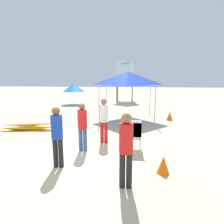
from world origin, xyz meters
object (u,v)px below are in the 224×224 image
(surfboard_pile, at_px, (29,127))
(traffic_cone_far, at_px, (170,116))
(lifeguard_near_right, at_px, (104,118))
(lifeguard_tower, at_px, (125,71))
(stacked_plastic_chairs, at_px, (134,132))
(lifeguard_near_center, at_px, (126,145))
(lifeguard_far_right, at_px, (57,133))
(beach_umbrella_left, at_px, (74,88))
(traffic_cone_near, at_px, (163,165))
(popup_canopy, at_px, (128,78))
(lifeguard_near_left, at_px, (82,124))

(surfboard_pile, relative_size, traffic_cone_far, 5.09)
(lifeguard_near_right, xyz_separation_m, traffic_cone_far, (3.32, 4.28, -0.75))
(surfboard_pile, distance_m, lifeguard_tower, 12.72)
(lifeguard_near_right, xyz_separation_m, lifeguard_tower, (0.32, 13.02, 2.13))
(stacked_plastic_chairs, distance_m, lifeguard_near_center, 2.42)
(lifeguard_far_right, distance_m, beach_umbrella_left, 12.78)
(lifeguard_tower, xyz_separation_m, beach_umbrella_left, (-4.61, -2.85, -1.60))
(traffic_cone_near, bearing_deg, stacked_plastic_chairs, 115.25)
(lifeguard_near_center, bearing_deg, traffic_cone_near, 37.90)
(surfboard_pile, height_order, lifeguard_near_center, lifeguard_near_center)
(stacked_plastic_chairs, xyz_separation_m, popup_canopy, (-0.37, 4.95, 1.82))
(popup_canopy, bearing_deg, lifeguard_near_right, -100.52)
(lifeguard_tower, bearing_deg, popup_canopy, -86.81)
(beach_umbrella_left, height_order, traffic_cone_near, beach_umbrella_left)
(lifeguard_near_left, relative_size, lifeguard_far_right, 0.96)
(lifeguard_near_center, distance_m, popup_canopy, 7.47)
(surfboard_pile, height_order, popup_canopy, popup_canopy)
(lifeguard_near_right, bearing_deg, traffic_cone_far, 52.17)
(lifeguard_far_right, distance_m, lifeguard_tower, 15.39)
(traffic_cone_near, bearing_deg, lifeguard_near_left, 152.23)
(surfboard_pile, relative_size, popup_canopy, 0.89)
(popup_canopy, bearing_deg, traffic_cone_far, -1.03)
(lifeguard_near_left, xyz_separation_m, beach_umbrella_left, (-3.68, 11.08, 0.57))
(lifeguard_near_left, relative_size, beach_umbrella_left, 0.83)
(popup_canopy, relative_size, lifeguard_tower, 0.70)
(surfboard_pile, bearing_deg, popup_canopy, 32.11)
(lifeguard_near_center, distance_m, lifeguard_far_right, 2.13)
(traffic_cone_near, relative_size, traffic_cone_far, 0.95)
(lifeguard_near_right, relative_size, traffic_cone_far, 3.35)
(lifeguard_near_center, xyz_separation_m, beach_umbrella_left, (-5.23, 13.19, 0.50))
(lifeguard_tower, height_order, beach_umbrella_left, lifeguard_tower)
(traffic_cone_far, bearing_deg, lifeguard_near_center, -108.05)
(beach_umbrella_left, bearing_deg, lifeguard_near_left, -71.65)
(lifeguard_near_right, relative_size, traffic_cone_near, 3.53)
(beach_umbrella_left, distance_m, traffic_cone_far, 9.71)
(surfboard_pile, xyz_separation_m, beach_umbrella_left, (-0.42, 8.79, 1.38))
(lifeguard_tower, bearing_deg, lifeguard_near_center, -87.76)
(stacked_plastic_chairs, xyz_separation_m, surfboard_pile, (-5.04, 2.02, -0.50))
(stacked_plastic_chairs, relative_size, surfboard_pile, 0.42)
(stacked_plastic_chairs, distance_m, lifeguard_far_right, 2.69)
(lifeguard_near_left, height_order, popup_canopy, popup_canopy)
(stacked_plastic_chairs, height_order, lifeguard_near_left, lifeguard_near_left)
(lifeguard_near_right, height_order, beach_umbrella_left, beach_umbrella_left)
(lifeguard_near_right, bearing_deg, lifeguard_near_center, -72.58)
(lifeguard_near_right, bearing_deg, lifeguard_tower, 88.60)
(beach_umbrella_left, bearing_deg, lifeguard_tower, 31.74)
(lifeguard_near_center, height_order, popup_canopy, popup_canopy)
(stacked_plastic_chairs, distance_m, surfboard_pile, 5.45)
(traffic_cone_near, bearing_deg, lifeguard_far_right, 178.46)
(lifeguard_near_right, relative_size, popup_canopy, 0.58)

